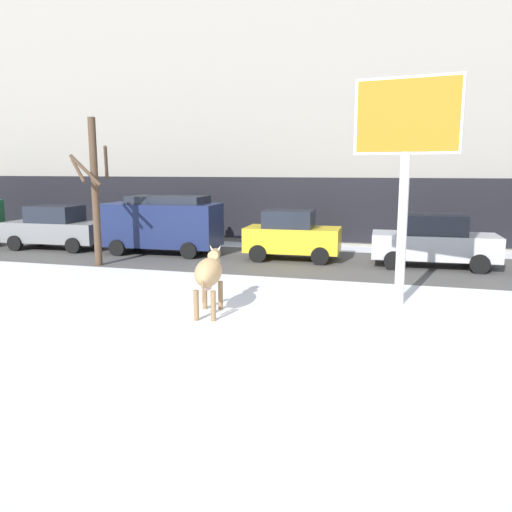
# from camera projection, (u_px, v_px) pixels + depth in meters

# --- Properties ---
(ground_plane) EXTENTS (120.00, 120.00, 0.00)m
(ground_plane) POSITION_uv_depth(u_px,v_px,m) (245.00, 332.00, 10.86)
(ground_plane) COLOR white
(road_strip) EXTENTS (60.00, 5.60, 0.01)m
(road_strip) POSITION_uv_depth(u_px,v_px,m) (311.00, 263.00, 18.75)
(road_strip) COLOR #514F4C
(road_strip) RESTS_ON ground
(building_facade) EXTENTS (44.00, 6.10, 13.00)m
(building_facade) POSITION_uv_depth(u_px,v_px,m) (339.00, 103.00, 24.71)
(building_facade) COLOR gray
(building_facade) RESTS_ON ground
(cow_tan) EXTENTS (0.83, 1.93, 1.54)m
(cow_tan) POSITION_uv_depth(u_px,v_px,m) (209.00, 273.00, 12.03)
(cow_tan) COLOR tan
(cow_tan) RESTS_ON ground
(billboard) EXTENTS (2.52, 0.57, 5.56)m
(billboard) POSITION_uv_depth(u_px,v_px,m) (407.00, 130.00, 12.38)
(billboard) COLOR silver
(billboard) RESTS_ON ground
(car_grey_sedan) EXTENTS (4.26, 2.09, 1.84)m
(car_grey_sedan) POSITION_uv_depth(u_px,v_px,m) (56.00, 228.00, 21.84)
(car_grey_sedan) COLOR slate
(car_grey_sedan) RESTS_ON ground
(car_navy_van) EXTENTS (4.66, 2.24, 2.32)m
(car_navy_van) POSITION_uv_depth(u_px,v_px,m) (163.00, 223.00, 20.58)
(car_navy_van) COLOR #19234C
(car_navy_van) RESTS_ON ground
(car_yellow_hatchback) EXTENTS (3.55, 2.01, 1.86)m
(car_yellow_hatchback) POSITION_uv_depth(u_px,v_px,m) (292.00, 235.00, 19.26)
(car_yellow_hatchback) COLOR gold
(car_yellow_hatchback) RESTS_ON ground
(car_silver_sedan) EXTENTS (4.26, 2.09, 1.84)m
(car_silver_sedan) POSITION_uv_depth(u_px,v_px,m) (434.00, 241.00, 17.83)
(car_silver_sedan) COLOR #B7BABF
(car_silver_sedan) RESTS_ON ground
(pedestrian_near_billboard) EXTENTS (0.36, 0.24, 1.73)m
(pedestrian_near_billboard) POSITION_uv_depth(u_px,v_px,m) (211.00, 226.00, 22.56)
(pedestrian_near_billboard) COLOR #282833
(pedestrian_near_billboard) RESTS_ON ground
(bare_tree_left_lot) EXTENTS (1.46, 1.47, 5.12)m
(bare_tree_left_lot) POSITION_uv_depth(u_px,v_px,m) (95.00, 189.00, 17.79)
(bare_tree_left_lot) COLOR #4C3828
(bare_tree_left_lot) RESTS_ON ground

